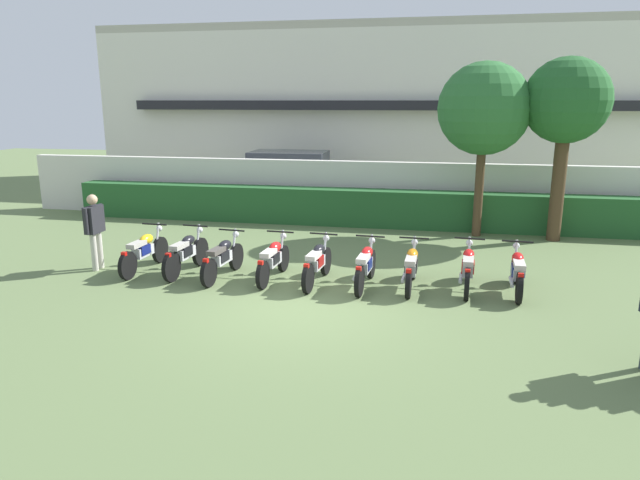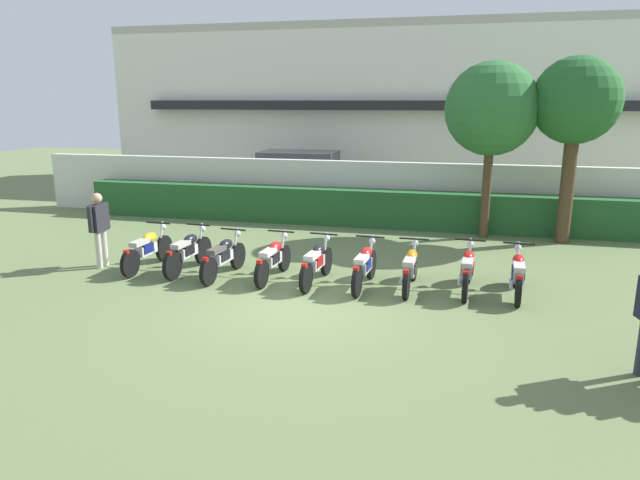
{
  "view_description": "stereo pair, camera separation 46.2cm",
  "coord_description": "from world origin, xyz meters",
  "px_view_note": "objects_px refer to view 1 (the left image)",
  "views": [
    {
      "loc": [
        2.28,
        -9.6,
        3.67
      ],
      "look_at": [
        0.0,
        1.77,
        0.83
      ],
      "focal_mm": 32.07,
      "sensor_mm": 36.0,
      "label": 1
    },
    {
      "loc": [
        2.73,
        -9.5,
        3.67
      ],
      "look_at": [
        0.0,
        1.77,
        0.83
      ],
      "focal_mm": 32.07,
      "sensor_mm": 36.0,
      "label": 2
    }
  ],
  "objects_px": {
    "motorcycle_in_row_5": "(366,265)",
    "inspector_person": "(95,225)",
    "motorcycle_in_row_0": "(144,251)",
    "motorcycle_in_row_7": "(468,268)",
    "tree_near_inspector": "(484,109)",
    "parked_car": "(293,178)",
    "motorcycle_in_row_1": "(186,253)",
    "motorcycle_in_row_3": "(273,259)",
    "motorcycle_in_row_6": "(411,267)",
    "tree_far_side": "(566,103)",
    "motorcycle_in_row_2": "(223,258)",
    "motorcycle_in_row_4": "(317,262)",
    "motorcycle_in_row_8": "(517,271)"
  },
  "relations": [
    {
      "from": "tree_far_side",
      "to": "motorcycle_in_row_0",
      "type": "distance_m",
      "value": 11.0
    },
    {
      "from": "parked_car",
      "to": "motorcycle_in_row_5",
      "type": "xyz_separation_m",
      "value": [
        3.71,
        -8.95,
        -0.49
      ]
    },
    {
      "from": "motorcycle_in_row_5",
      "to": "inspector_person",
      "type": "relative_size",
      "value": 1.1
    },
    {
      "from": "tree_far_side",
      "to": "motorcycle_in_row_4",
      "type": "height_order",
      "value": "tree_far_side"
    },
    {
      "from": "motorcycle_in_row_0",
      "to": "inspector_person",
      "type": "relative_size",
      "value": 1.16
    },
    {
      "from": "motorcycle_in_row_1",
      "to": "motorcycle_in_row_3",
      "type": "height_order",
      "value": "motorcycle_in_row_1"
    },
    {
      "from": "motorcycle_in_row_1",
      "to": "motorcycle_in_row_2",
      "type": "xyz_separation_m",
      "value": [
        0.9,
        -0.16,
        -0.01
      ]
    },
    {
      "from": "tree_far_side",
      "to": "motorcycle_in_row_7",
      "type": "height_order",
      "value": "tree_far_side"
    },
    {
      "from": "motorcycle_in_row_2",
      "to": "motorcycle_in_row_3",
      "type": "bearing_deg",
      "value": -79.51
    },
    {
      "from": "motorcycle_in_row_7",
      "to": "motorcycle_in_row_8",
      "type": "distance_m",
      "value": 0.93
    },
    {
      "from": "parked_car",
      "to": "motorcycle_in_row_1",
      "type": "xyz_separation_m",
      "value": [
        -0.21,
        -8.79,
        -0.48
      ]
    },
    {
      "from": "motorcycle_in_row_3",
      "to": "motorcycle_in_row_5",
      "type": "distance_m",
      "value": 1.95
    },
    {
      "from": "motorcycle_in_row_0",
      "to": "parked_car",
      "type": "bearing_deg",
      "value": -5.11
    },
    {
      "from": "tree_near_inspector",
      "to": "motorcycle_in_row_6",
      "type": "distance_m",
      "value": 6.01
    },
    {
      "from": "motorcycle_in_row_2",
      "to": "motorcycle_in_row_6",
      "type": "relative_size",
      "value": 1.03
    },
    {
      "from": "tree_far_side",
      "to": "parked_car",
      "type": "bearing_deg",
      "value": 153.88
    },
    {
      "from": "tree_near_inspector",
      "to": "motorcycle_in_row_0",
      "type": "relative_size",
      "value": 2.4
    },
    {
      "from": "tree_near_inspector",
      "to": "motorcycle_in_row_6",
      "type": "relative_size",
      "value": 2.58
    },
    {
      "from": "motorcycle_in_row_1",
      "to": "motorcycle_in_row_7",
      "type": "height_order",
      "value": "motorcycle_in_row_1"
    },
    {
      "from": "parked_car",
      "to": "motorcycle_in_row_6",
      "type": "xyz_separation_m",
      "value": [
        4.62,
        -8.85,
        -0.5
      ]
    },
    {
      "from": "parked_car",
      "to": "tree_far_side",
      "type": "distance_m",
      "value": 9.51
    },
    {
      "from": "motorcycle_in_row_1",
      "to": "motorcycle_in_row_3",
      "type": "relative_size",
      "value": 1.03
    },
    {
      "from": "motorcycle_in_row_2",
      "to": "motorcycle_in_row_4",
      "type": "height_order",
      "value": "motorcycle_in_row_4"
    },
    {
      "from": "parked_car",
      "to": "tree_near_inspector",
      "type": "height_order",
      "value": "tree_near_inspector"
    },
    {
      "from": "motorcycle_in_row_1",
      "to": "motorcycle_in_row_6",
      "type": "relative_size",
      "value": 1.05
    },
    {
      "from": "tree_far_side",
      "to": "motorcycle_in_row_1",
      "type": "bearing_deg",
      "value": -150.45
    },
    {
      "from": "motorcycle_in_row_3",
      "to": "motorcycle_in_row_4",
      "type": "height_order",
      "value": "motorcycle_in_row_4"
    },
    {
      "from": "motorcycle_in_row_6",
      "to": "motorcycle_in_row_0",
      "type": "bearing_deg",
      "value": 91.41
    },
    {
      "from": "parked_car",
      "to": "motorcycle_in_row_4",
      "type": "height_order",
      "value": "parked_car"
    },
    {
      "from": "tree_near_inspector",
      "to": "motorcycle_in_row_2",
      "type": "height_order",
      "value": "tree_near_inspector"
    },
    {
      "from": "parked_car",
      "to": "motorcycle_in_row_0",
      "type": "distance_m",
      "value": 8.88
    },
    {
      "from": "motorcycle_in_row_6",
      "to": "motorcycle_in_row_7",
      "type": "relative_size",
      "value": 0.99
    },
    {
      "from": "motorcycle_in_row_3",
      "to": "motorcycle_in_row_8",
      "type": "relative_size",
      "value": 1.02
    },
    {
      "from": "motorcycle_in_row_1",
      "to": "motorcycle_in_row_8",
      "type": "distance_m",
      "value": 6.86
    },
    {
      "from": "tree_near_inspector",
      "to": "motorcycle_in_row_0",
      "type": "bearing_deg",
      "value": -146.47
    },
    {
      "from": "tree_near_inspector",
      "to": "motorcycle_in_row_4",
      "type": "bearing_deg",
      "value": -124.62
    },
    {
      "from": "motorcycle_in_row_4",
      "to": "motorcycle_in_row_2",
      "type": "bearing_deg",
      "value": 95.47
    },
    {
      "from": "tree_near_inspector",
      "to": "motorcycle_in_row_5",
      "type": "relative_size",
      "value": 2.51
    },
    {
      "from": "motorcycle_in_row_5",
      "to": "motorcycle_in_row_6",
      "type": "bearing_deg",
      "value": -79.85
    },
    {
      "from": "tree_far_side",
      "to": "motorcycle_in_row_5",
      "type": "relative_size",
      "value": 2.55
    },
    {
      "from": "motorcycle_in_row_1",
      "to": "motorcycle_in_row_7",
      "type": "xyz_separation_m",
      "value": [
        5.93,
        0.02,
        -0.01
      ]
    },
    {
      "from": "motorcycle_in_row_3",
      "to": "tree_near_inspector",
      "type": "bearing_deg",
      "value": -37.78
    },
    {
      "from": "motorcycle_in_row_3",
      "to": "motorcycle_in_row_7",
      "type": "distance_m",
      "value": 3.95
    },
    {
      "from": "motorcycle_in_row_3",
      "to": "motorcycle_in_row_6",
      "type": "height_order",
      "value": "motorcycle_in_row_3"
    },
    {
      "from": "motorcycle_in_row_2",
      "to": "inspector_person",
      "type": "bearing_deg",
      "value": 94.86
    },
    {
      "from": "motorcycle_in_row_4",
      "to": "motorcycle_in_row_7",
      "type": "distance_m",
      "value": 3.0
    },
    {
      "from": "motorcycle_in_row_0",
      "to": "motorcycle_in_row_7",
      "type": "distance_m",
      "value": 6.92
    },
    {
      "from": "tree_near_inspector",
      "to": "motorcycle_in_row_7",
      "type": "relative_size",
      "value": 2.55
    },
    {
      "from": "motorcycle_in_row_2",
      "to": "motorcycle_in_row_6",
      "type": "distance_m",
      "value": 3.94
    },
    {
      "from": "motorcycle_in_row_5",
      "to": "inspector_person",
      "type": "bearing_deg",
      "value": 93.52
    }
  ]
}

